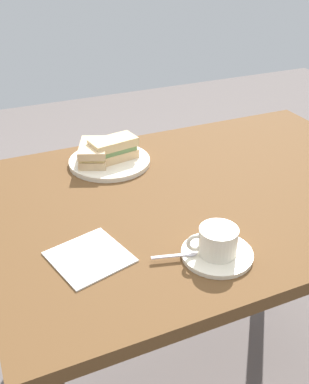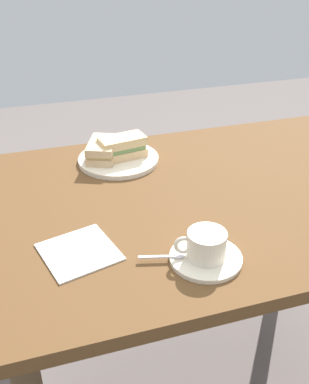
{
  "view_description": "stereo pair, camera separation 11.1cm",
  "coord_description": "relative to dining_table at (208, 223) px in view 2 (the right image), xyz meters",
  "views": [
    {
      "loc": [
        -0.55,
        -0.9,
        1.36
      ],
      "look_at": [
        -0.16,
        -0.0,
        0.78
      ],
      "focal_mm": 42.0,
      "sensor_mm": 36.0,
      "label": 1
    },
    {
      "loc": [
        -0.45,
        -0.93,
        1.36
      ],
      "look_at": [
        -0.16,
        -0.0,
        0.78
      ],
      "focal_mm": 42.0,
      "sensor_mm": 36.0,
      "label": 2
    }
  ],
  "objects": [
    {
      "name": "ground_plane",
      "position": [
        0.0,
        0.0,
        -0.65
      ],
      "size": [
        6.0,
        6.0,
        0.0
      ],
      "primitive_type": "plane",
      "color": "#665C59"
    },
    {
      "name": "dining_table",
      "position": [
        0.0,
        0.0,
        0.0
      ],
      "size": [
        1.17,
        0.81,
        0.75
      ],
      "color": "brown",
      "rests_on": "ground_plane"
    },
    {
      "name": "sandwich_plate",
      "position": [
        -0.19,
        0.25,
        0.11
      ],
      "size": [
        0.24,
        0.24,
        0.01
      ],
      "primitive_type": "cylinder",
      "color": "beige",
      "rests_on": "dining_table"
    },
    {
      "name": "sandwich_front",
      "position": [
        -0.18,
        0.25,
        0.15
      ],
      "size": [
        0.14,
        0.09,
        0.06
      ],
      "color": "#DFB57F",
      "rests_on": "sandwich_plate"
    },
    {
      "name": "sandwich_back",
      "position": [
        -0.23,
        0.26,
        0.14
      ],
      "size": [
        0.12,
        0.15,
        0.05
      ],
      "color": "tan",
      "rests_on": "sandwich_plate"
    },
    {
      "name": "coffee_saucer",
      "position": [
        -0.12,
        -0.26,
        0.1
      ],
      "size": [
        0.15,
        0.15,
        0.01
      ],
      "primitive_type": "cylinder",
      "color": "beige",
      "rests_on": "dining_table"
    },
    {
      "name": "coffee_cup",
      "position": [
        -0.12,
        -0.26,
        0.14
      ],
      "size": [
        0.11,
        0.08,
        0.06
      ],
      "color": "beige",
      "rests_on": "coffee_saucer"
    },
    {
      "name": "spoon",
      "position": [
        -0.2,
        -0.24,
        0.11
      ],
      "size": [
        0.1,
        0.04,
        0.01
      ],
      "color": "silver",
      "rests_on": "coffee_saucer"
    },
    {
      "name": "napkin",
      "position": [
        -0.37,
        -0.15,
        0.1
      ],
      "size": [
        0.18,
        0.18,
        0.0
      ],
      "primitive_type": "cube",
      "rotation": [
        0.0,
        0.0,
        0.25
      ],
      "color": "white",
      "rests_on": "dining_table"
    }
  ]
}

